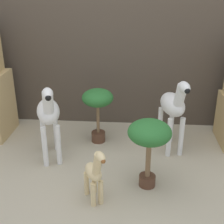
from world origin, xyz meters
The scene contains 7 objects.
ground_plane centered at (0.00, 0.00, 0.00)m, with size 14.00×14.00×0.00m, color #B2A88E.
wall_back centered at (0.00, 1.51, 1.10)m, with size 6.40×0.08×2.20m.
zebra_right centered at (0.57, 0.90, 0.44)m, with size 0.28×0.51×0.73m.
zebra_left centered at (-0.51, 0.65, 0.44)m, with size 0.30×0.51×0.73m.
giraffe_figurine centered at (-0.04, 0.10, 0.24)m, with size 0.21×0.30×0.47m.
potted_palm_front centered at (0.34, 0.32, 0.43)m, with size 0.32×0.32×0.55m.
potted_palm_back centered at (-0.13, 1.01, 0.41)m, with size 0.30×0.30×0.55m.
Camera 1 is at (0.22, -1.72, 1.50)m, focal length 50.00 mm.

